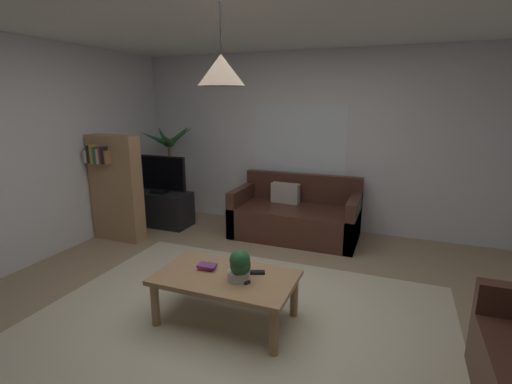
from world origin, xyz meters
The scene contains 18 objects.
floor centered at (0.00, 0.00, -0.01)m, with size 5.35×5.16×0.02m, color #9E8466.
rug centered at (0.00, -0.20, 0.00)m, with size 3.48×2.84×0.01m, color beige.
wall_back centered at (0.00, 2.61, 1.25)m, with size 5.47×0.06×2.50m, color silver.
wall_left centered at (-2.70, 0.00, 1.25)m, with size 0.06×5.16×2.50m, color silver.
ceiling centered at (0.00, 0.00, 2.51)m, with size 5.35×5.16×0.02m, color white.
window_pane centered at (-0.22, 2.58, 1.29)m, with size 1.35×0.01×0.98m, color white.
couch_under_window centered at (-0.12, 2.09, 0.27)m, with size 1.67×0.86×0.82m.
coffee_table centered at (-0.12, -0.10, 0.36)m, with size 1.15×0.67×0.42m.
book_on_table_0 centered at (-0.32, -0.05, 0.43)m, with size 0.13×0.09×0.03m, color #B22D2D.
book_on_table_1 centered at (-0.31, -0.05, 0.45)m, with size 0.15×0.10×0.02m, color #72387F.
remote_on_table_0 centered at (0.05, -0.14, 0.43)m, with size 0.05×0.16×0.02m, color black.
remote_on_table_1 centered at (0.10, 0.02, 0.43)m, with size 0.05×0.16×0.02m, color black.
potted_plant_on_table centered at (0.04, -0.15, 0.56)m, with size 0.20×0.20×0.27m.
tv_stand centered at (-2.12, 1.83, 0.25)m, with size 0.90×0.44×0.50m, color black.
tv centered at (-2.12, 1.81, 0.79)m, with size 0.90×0.16×0.55m.
potted_palm_corner centered at (-2.20, 2.24, 0.65)m, with size 0.84×0.88×1.49m.
bookshelf_corner centered at (-2.31, 1.13, 0.72)m, with size 0.70×0.31×1.40m.
pendant_lamp centered at (-0.12, -0.10, 2.04)m, with size 0.35×0.35×0.57m.
Camera 1 is at (1.14, -2.63, 1.83)m, focal length 26.06 mm.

